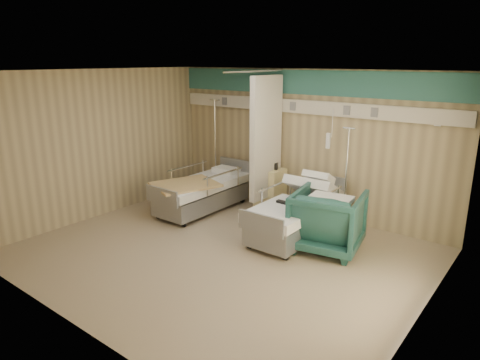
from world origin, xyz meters
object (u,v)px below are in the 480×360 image
at_px(iv_stand_right, 344,209).
at_px(iv_stand_left, 216,176).
at_px(bed_right, 296,219).
at_px(visitor_armchair, 328,221).
at_px(bedside_cabinet, 270,189).
at_px(bed_left, 202,195).

distance_m(iv_stand_right, iv_stand_left, 3.19).
relative_size(bed_right, visitor_armchair, 2.01).
height_order(bedside_cabinet, iv_stand_left, iv_stand_left).
bearing_deg(bed_right, visitor_armchair, -12.22).
bearing_deg(bed_left, iv_stand_right, 16.44).
distance_m(bedside_cabinet, iv_stand_left, 1.53).
xyz_separation_m(bed_left, bedside_cabinet, (1.05, 0.90, 0.11)).
bearing_deg(bed_left, bedside_cabinet, 40.60).
relative_size(visitor_armchair, iv_stand_right, 0.58).
height_order(visitor_armchair, iv_stand_right, iv_stand_right).
height_order(bed_left, iv_stand_left, iv_stand_left).
height_order(bed_right, iv_stand_left, iv_stand_left).
height_order(bed_right, bedside_cabinet, bedside_cabinet).
bearing_deg(bed_right, iv_stand_right, 57.89).
bearing_deg(bedside_cabinet, iv_stand_left, 177.06).
bearing_deg(iv_stand_right, iv_stand_left, 176.73).
bearing_deg(bed_left, bed_right, 0.00).
relative_size(bed_right, bedside_cabinet, 2.54).
relative_size(bed_left, bedside_cabinet, 2.54).
bearing_deg(iv_stand_left, iv_stand_right, -3.27).
bearing_deg(visitor_armchair, bed_right, -23.10).
height_order(bed_right, bed_left, same).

